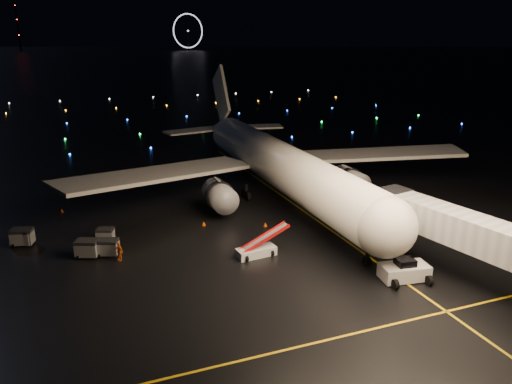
{
  "coord_description": "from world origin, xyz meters",
  "views": [
    {
      "loc": [
        -16.11,
        -38.47,
        22.06
      ],
      "look_at": [
        3.45,
        12.0,
        5.0
      ],
      "focal_mm": 35.0,
      "sensor_mm": 36.0,
      "label": 1
    }
  ],
  "objects_px": {
    "airliner": "(270,136)",
    "baggage_cart_0": "(87,248)",
    "baggage_cart_3": "(22,237)",
    "baggage_cart_4": "(22,237)",
    "pushback_tug": "(404,269)",
    "baggage_cart_1": "(105,235)",
    "baggage_cart_2": "(108,248)",
    "belt_loader": "(256,243)",
    "crew_c": "(119,251)"
  },
  "relations": [
    {
      "from": "baggage_cart_1",
      "to": "baggage_cart_3",
      "type": "bearing_deg",
      "value": -173.83
    },
    {
      "from": "airliner",
      "to": "crew_c",
      "type": "xyz_separation_m",
      "value": [
        -23.2,
        -15.57,
        -7.5
      ]
    },
    {
      "from": "airliner",
      "to": "belt_loader",
      "type": "height_order",
      "value": "airliner"
    },
    {
      "from": "airliner",
      "to": "belt_loader",
      "type": "relative_size",
      "value": 9.82
    },
    {
      "from": "crew_c",
      "to": "baggage_cart_3",
      "type": "distance_m",
      "value": 12.32
    },
    {
      "from": "belt_loader",
      "to": "baggage_cart_3",
      "type": "xyz_separation_m",
      "value": [
        -22.92,
        11.95,
        -0.55
      ]
    },
    {
      "from": "pushback_tug",
      "to": "baggage_cart_3",
      "type": "bearing_deg",
      "value": 156.06
    },
    {
      "from": "baggage_cart_1",
      "to": "baggage_cart_4",
      "type": "xyz_separation_m",
      "value": [
        -8.56,
        2.24,
        0.17
      ]
    },
    {
      "from": "airliner",
      "to": "baggage_cart_0",
      "type": "relative_size",
      "value": 26.76
    },
    {
      "from": "baggage_cart_0",
      "to": "baggage_cart_4",
      "type": "relative_size",
      "value": 1.0
    },
    {
      "from": "baggage_cart_0",
      "to": "baggage_cart_3",
      "type": "xyz_separation_m",
      "value": [
        -6.5,
        5.85,
        -0.02
      ]
    },
    {
      "from": "baggage_cart_1",
      "to": "baggage_cart_2",
      "type": "bearing_deg",
      "value": -69.75
    },
    {
      "from": "pushback_tug",
      "to": "crew_c",
      "type": "height_order",
      "value": "pushback_tug"
    },
    {
      "from": "baggage_cart_4",
      "to": "baggage_cart_0",
      "type": "bearing_deg",
      "value": -26.36
    },
    {
      "from": "baggage_cart_3",
      "to": "baggage_cart_4",
      "type": "height_order",
      "value": "baggage_cart_4"
    },
    {
      "from": "belt_loader",
      "to": "baggage_cart_1",
      "type": "bearing_deg",
      "value": 140.68
    },
    {
      "from": "airliner",
      "to": "baggage_cart_1",
      "type": "bearing_deg",
      "value": -156.69
    },
    {
      "from": "baggage_cart_1",
      "to": "belt_loader",
      "type": "bearing_deg",
      "value": -12.8
    },
    {
      "from": "pushback_tug",
      "to": "belt_loader",
      "type": "xyz_separation_m",
      "value": [
        -11.12,
        9.93,
        0.41
      ]
    },
    {
      "from": "crew_c",
      "to": "baggage_cart_1",
      "type": "xyz_separation_m",
      "value": [
        -0.88,
        5.55,
        -0.19
      ]
    },
    {
      "from": "baggage_cart_3",
      "to": "baggage_cart_4",
      "type": "bearing_deg",
      "value": -28.79
    },
    {
      "from": "baggage_cart_1",
      "to": "baggage_cart_2",
      "type": "distance_m",
      "value": 3.92
    },
    {
      "from": "airliner",
      "to": "baggage_cart_4",
      "type": "relative_size",
      "value": 26.86
    },
    {
      "from": "airliner",
      "to": "belt_loader",
      "type": "bearing_deg",
      "value": -115.72
    },
    {
      "from": "baggage_cart_2",
      "to": "baggage_cart_4",
      "type": "bearing_deg",
      "value": 165.47
    },
    {
      "from": "crew_c",
      "to": "baggage_cart_2",
      "type": "bearing_deg",
      "value": 178.67
    },
    {
      "from": "airliner",
      "to": "baggage_cart_4",
      "type": "height_order",
      "value": "airliner"
    },
    {
      "from": "baggage_cart_2",
      "to": "pushback_tug",
      "type": "bearing_deg",
      "value": -10.13
    },
    {
      "from": "pushback_tug",
      "to": "crew_c",
      "type": "relative_size",
      "value": 2.3
    },
    {
      "from": "baggage_cart_3",
      "to": "baggage_cart_4",
      "type": "distance_m",
      "value": 0.09
    },
    {
      "from": "crew_c",
      "to": "baggage_cart_0",
      "type": "height_order",
      "value": "crew_c"
    },
    {
      "from": "pushback_tug",
      "to": "baggage_cart_1",
      "type": "relative_size",
      "value": 2.44
    },
    {
      "from": "crew_c",
      "to": "baggage_cart_2",
      "type": "xyz_separation_m",
      "value": [
        -0.95,
        1.63,
        -0.09
      ]
    },
    {
      "from": "baggage_cart_2",
      "to": "belt_loader",
      "type": "bearing_deg",
      "value": -0.28
    },
    {
      "from": "crew_c",
      "to": "baggage_cart_4",
      "type": "bearing_deg",
      "value": -161.05
    },
    {
      "from": "airliner",
      "to": "baggage_cart_1",
      "type": "height_order",
      "value": "airliner"
    },
    {
      "from": "baggage_cart_0",
      "to": "pushback_tug",
      "type": "bearing_deg",
      "value": -7.16
    },
    {
      "from": "belt_loader",
      "to": "baggage_cart_2",
      "type": "xyz_separation_m",
      "value": [
        -14.37,
        5.72,
        -0.59
      ]
    },
    {
      "from": "pushback_tug",
      "to": "baggage_cart_2",
      "type": "distance_m",
      "value": 29.91
    },
    {
      "from": "baggage_cart_4",
      "to": "pushback_tug",
      "type": "bearing_deg",
      "value": -17.2
    },
    {
      "from": "baggage_cart_3",
      "to": "pushback_tug",
      "type": "bearing_deg",
      "value": -8.41
    },
    {
      "from": "baggage_cart_2",
      "to": "baggage_cart_4",
      "type": "xyz_separation_m",
      "value": [
        -8.5,
        6.16,
        0.06
      ]
    },
    {
      "from": "pushback_tug",
      "to": "baggage_cart_0",
      "type": "bearing_deg",
      "value": 158.58
    },
    {
      "from": "baggage_cart_2",
      "to": "baggage_cart_4",
      "type": "height_order",
      "value": "baggage_cart_4"
    },
    {
      "from": "baggage_cart_2",
      "to": "baggage_cart_3",
      "type": "relative_size",
      "value": 0.96
    },
    {
      "from": "airliner",
      "to": "baggage_cart_2",
      "type": "distance_m",
      "value": 28.9
    },
    {
      "from": "pushback_tug",
      "to": "baggage_cart_1",
      "type": "xyz_separation_m",
      "value": [
        -25.43,
        19.57,
        -0.29
      ]
    },
    {
      "from": "pushback_tug",
      "to": "baggage_cart_2",
      "type": "bearing_deg",
      "value": 157.24
    },
    {
      "from": "belt_loader",
      "to": "baggage_cart_1",
      "type": "relative_size",
      "value": 3.32
    },
    {
      "from": "pushback_tug",
      "to": "airliner",
      "type": "bearing_deg",
      "value": 101.38
    }
  ]
}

